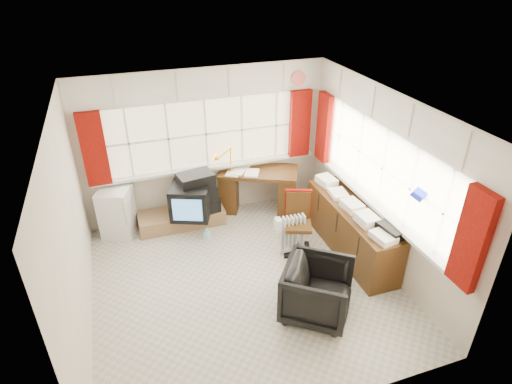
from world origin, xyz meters
TOP-DOWN VIEW (x-y plane):
  - ground at (0.00, 0.00)m, footprint 4.00×4.00m
  - room_walls at (0.00, 0.00)m, footprint 4.00×4.00m
  - window_back at (0.00, 1.94)m, footprint 3.70×0.12m
  - window_right at (1.94, 0.00)m, footprint 0.12×3.70m
  - curtains at (0.92, 0.93)m, footprint 3.83×3.83m
  - overhead_cabinets at (0.98, 0.98)m, footprint 3.98×3.98m
  - desk at (0.83, 1.80)m, footprint 1.46×1.13m
  - desk_lamp at (0.37, 1.90)m, footprint 0.18×0.15m
  - task_chair at (1.01, 0.53)m, footprint 0.52×0.53m
  - office_chair at (0.69, -0.82)m, footprint 1.12×1.12m
  - radiator at (0.89, 0.48)m, footprint 0.41×0.18m
  - credenza at (1.73, 0.20)m, footprint 0.50×2.00m
  - file_tray at (1.90, -0.53)m, footprint 0.36×0.43m
  - tv_bench at (-0.55, 1.72)m, footprint 1.40×0.50m
  - crt_tv at (-0.40, 1.55)m, footprint 0.76×0.73m
  - hifi_stack at (-0.28, 1.65)m, footprint 0.72×0.53m
  - mini_fridge at (-1.54, 1.80)m, footprint 0.61×0.61m
  - spray_bottle_a at (-0.05, 1.56)m, footprint 0.12×0.12m
  - spray_bottle_b at (-0.25, 1.19)m, footprint 0.12×0.12m

SIDE VIEW (x-z plane):
  - ground at x=0.00m, z-range 0.00..0.00m
  - spray_bottle_b at x=-0.25m, z-range 0.00..0.19m
  - tv_bench at x=-0.55m, z-range 0.00..0.25m
  - spray_bottle_a at x=-0.05m, z-range 0.00..0.28m
  - radiator at x=0.89m, z-range -0.06..0.55m
  - office_chair at x=0.69m, z-range 0.00..0.74m
  - credenza at x=1.73m, z-range -0.03..0.82m
  - mini_fridge at x=-1.54m, z-range 0.00..0.80m
  - desk at x=0.83m, z-range 0.02..0.81m
  - task_chair at x=1.01m, z-range 0.03..0.99m
  - crt_tv at x=-0.40m, z-range 0.25..0.80m
  - hifi_stack at x=-0.28m, z-range 0.23..0.92m
  - file_tray at x=1.90m, z-range 0.75..0.88m
  - window_back at x=0.00m, z-range -0.85..2.75m
  - window_right at x=1.94m, z-range -0.85..2.75m
  - desk_lamp at x=0.37m, z-range 0.84..1.30m
  - curtains at x=0.92m, z-range 0.88..2.03m
  - room_walls at x=0.00m, z-range -0.50..3.50m
  - overhead_cabinets at x=0.98m, z-range 2.01..2.49m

